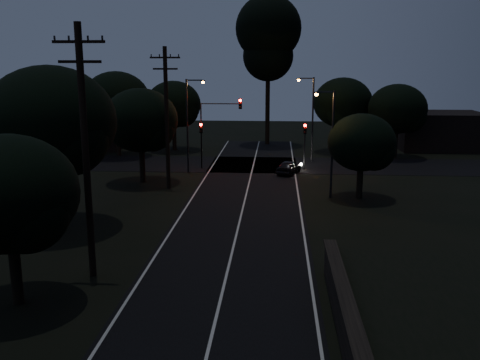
{
  "coord_description": "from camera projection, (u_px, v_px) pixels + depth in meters",
  "views": [
    {
      "loc": [
        2.19,
        -7.05,
        9.39
      ],
      "look_at": [
        0.0,
        24.0,
        2.5
      ],
      "focal_mm": 40.0,
      "sensor_mm": 36.0,
      "label": 1
    }
  ],
  "objects": [
    {
      "name": "road_surface",
      "position": [
        247.0,
        192.0,
        39.35
      ],
      "size": [
        60.0,
        70.0,
        0.03
      ],
      "color": "black",
      "rests_on": "ground"
    },
    {
      "name": "utility_pole_mid",
      "position": [
        85.0,
        149.0,
        22.82
      ],
      "size": [
        2.2,
        0.3,
        11.0
      ],
      "color": "black",
      "rests_on": "ground"
    },
    {
      "name": "utility_pole_far",
      "position": [
        167.0,
        116.0,
        39.43
      ],
      "size": [
        2.2,
        0.3,
        10.5
      ],
      "color": "black",
      "rests_on": "ground"
    },
    {
      "name": "tree_left_b",
      "position": [
        12.0,
        197.0,
        20.21
      ],
      "size": [
        5.32,
        5.32,
        6.77
      ],
      "color": "black",
      "rests_on": "ground"
    },
    {
      "name": "tree_left_c",
      "position": [
        54.0,
        124.0,
        29.73
      ],
      "size": [
        7.33,
        7.33,
        9.25
      ],
      "color": "black",
      "rests_on": "ground"
    },
    {
      "name": "tree_left_d",
      "position": [
        143.0,
        122.0,
        41.57
      ],
      "size": [
        5.86,
        5.86,
        7.44
      ],
      "color": "black",
      "rests_on": "ground"
    },
    {
      "name": "tree_far_nw",
      "position": [
        175.0,
        106.0,
        57.18
      ],
      "size": [
        5.89,
        5.89,
        7.45
      ],
      "color": "black",
      "rests_on": "ground"
    },
    {
      "name": "tree_far_w",
      "position": [
        118.0,
        101.0,
        53.46
      ],
      "size": [
        6.68,
        6.68,
        8.52
      ],
      "color": "black",
      "rests_on": "ground"
    },
    {
      "name": "tree_far_ne",
      "position": [
        345.0,
        104.0,
        55.89
      ],
      "size": [
        6.19,
        6.19,
        7.84
      ],
      "color": "black",
      "rests_on": "ground"
    },
    {
      "name": "tree_far_e",
      "position": [
        400.0,
        110.0,
        52.7
      ],
      "size": [
        5.76,
        5.76,
        7.31
      ],
      "color": "black",
      "rests_on": "ground"
    },
    {
      "name": "tree_right_a",
      "position": [
        364.0,
        144.0,
        36.77
      ],
      "size": [
        4.69,
        4.69,
        5.96
      ],
      "color": "black",
      "rests_on": "ground"
    },
    {
      "name": "tall_pine",
      "position": [
        268.0,
        37.0,
        59.93
      ],
      "size": [
        7.38,
        7.38,
        16.77
      ],
      "color": "black",
      "rests_on": "ground"
    },
    {
      "name": "building_left",
      "position": [
        82.0,
        127.0,
        60.59
      ],
      "size": [
        10.0,
        8.0,
        4.4
      ],
      "primitive_type": "cube",
      "color": "black",
      "rests_on": "ground"
    },
    {
      "name": "building_right",
      "position": [
        439.0,
        131.0,
        58.85
      ],
      "size": [
        9.0,
        7.0,
        4.0
      ],
      "primitive_type": "cube",
      "color": "black",
      "rests_on": "ground"
    },
    {
      "name": "signal_left",
      "position": [
        201.0,
        137.0,
        47.69
      ],
      "size": [
        0.28,
        0.35,
        4.1
      ],
      "color": "black",
      "rests_on": "ground"
    },
    {
      "name": "signal_right",
      "position": [
        305.0,
        138.0,
        47.06
      ],
      "size": [
        0.28,
        0.35,
        4.1
      ],
      "color": "black",
      "rests_on": "ground"
    },
    {
      "name": "signal_mast",
      "position": [
        220.0,
        120.0,
        47.25
      ],
      "size": [
        3.7,
        0.35,
        6.25
      ],
      "color": "black",
      "rests_on": "ground"
    },
    {
      "name": "streetlight_a",
      "position": [
        189.0,
        119.0,
        45.41
      ],
      "size": [
        1.66,
        0.26,
        8.0
      ],
      "color": "black",
      "rests_on": "ground"
    },
    {
      "name": "streetlight_b",
      "position": [
        311.0,
        113.0,
        50.53
      ],
      "size": [
        1.66,
        0.26,
        8.0
      ],
      "color": "black",
      "rests_on": "ground"
    },
    {
      "name": "streetlight_c",
      "position": [
        330.0,
        137.0,
        36.92
      ],
      "size": [
        1.46,
        0.26,
        7.5
      ],
      "color": "black",
      "rests_on": "ground"
    },
    {
      "name": "car",
      "position": [
        289.0,
        167.0,
        45.77
      ],
      "size": [
        2.43,
        3.67,
        1.16
      ],
      "primitive_type": "imported",
      "rotation": [
        0.0,
        0.0,
        2.8
      ],
      "color": "black",
      "rests_on": "ground"
    }
  ]
}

